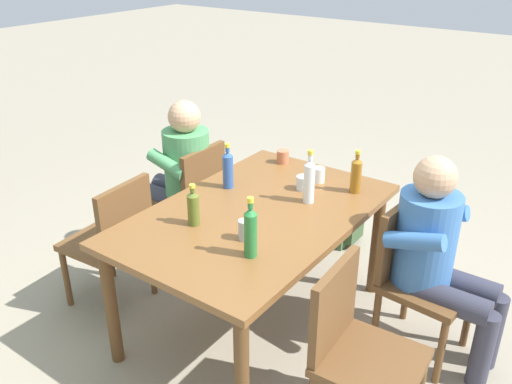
{
  "coord_description": "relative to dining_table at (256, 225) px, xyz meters",
  "views": [
    {
      "loc": [
        -2.18,
        -1.57,
        2.17
      ],
      "look_at": [
        0.0,
        0.0,
        0.89
      ],
      "focal_mm": 37.98,
      "sensor_mm": 36.0,
      "label": 1
    }
  ],
  "objects": [
    {
      "name": "dining_table",
      "position": [
        0.0,
        0.0,
        0.0
      ],
      "size": [
        1.6,
        1.04,
        0.77
      ],
      "color": "brown",
      "rests_on": "ground_plane"
    },
    {
      "name": "bottle_clear",
      "position": [
        0.27,
        -0.18,
        0.23
      ],
      "size": [
        0.06,
        0.06,
        0.32
      ],
      "color": "white",
      "rests_on": "dining_table"
    },
    {
      "name": "chair_near_right",
      "position": [
        0.37,
        -0.82,
        -0.19
      ],
      "size": [
        0.47,
        0.47,
        0.87
      ],
      "color": "brown",
      "rests_on": "ground_plane"
    },
    {
      "name": "cup_terracotta",
      "position": [
        0.68,
        0.27,
        0.13
      ],
      "size": [
        0.08,
        0.08,
        0.09
      ],
      "primitive_type": "cylinder",
      "color": "#BC6B47",
      "rests_on": "dining_table"
    },
    {
      "name": "person_in_plaid_shirt",
      "position": [
        0.36,
        -0.93,
        -0.02
      ],
      "size": [
        0.47,
        0.61,
        1.18
      ],
      "color": "#3D70B2",
      "rests_on": "ground_plane"
    },
    {
      "name": "chair_near_left",
      "position": [
        -0.36,
        -0.82,
        -0.19
      ],
      "size": [
        0.46,
        0.46,
        0.87
      ],
      "color": "brown",
      "rests_on": "ground_plane"
    },
    {
      "name": "chair_far_left",
      "position": [
        -0.35,
        0.82,
        -0.19
      ],
      "size": [
        0.47,
        0.47,
        0.87
      ],
      "color": "brown",
      "rests_on": "ground_plane"
    },
    {
      "name": "bottle_amber",
      "position": [
        0.55,
        -0.33,
        0.2
      ],
      "size": [
        0.06,
        0.06,
        0.27
      ],
      "color": "#996019",
      "rests_on": "dining_table"
    },
    {
      "name": "ground_plane",
      "position": [
        0.0,
        0.0,
        -0.68
      ],
      "size": [
        24.0,
        24.0,
        0.0
      ],
      "primitive_type": "plane",
      "color": "gray"
    },
    {
      "name": "chair_far_right",
      "position": [
        0.36,
        0.82,
        -0.19
      ],
      "size": [
        0.44,
        0.44,
        0.87
      ],
      "color": "brown",
      "rests_on": "ground_plane"
    },
    {
      "name": "person_in_white_shirt",
      "position": [
        0.36,
        0.93,
        -0.02
      ],
      "size": [
        0.47,
        0.61,
        1.18
      ],
      "color": "#4C935B",
      "rests_on": "ground_plane"
    },
    {
      "name": "bottle_olive",
      "position": [
        -0.31,
        0.18,
        0.19
      ],
      "size": [
        0.06,
        0.06,
        0.23
      ],
      "color": "#566623",
      "rests_on": "dining_table"
    },
    {
      "name": "cup_white",
      "position": [
        0.55,
        -0.09,
        0.14
      ],
      "size": [
        0.07,
        0.07,
        0.1
      ],
      "primitive_type": "cylinder",
      "color": "white",
      "rests_on": "dining_table"
    },
    {
      "name": "bottle_green",
      "position": [
        -0.39,
        -0.25,
        0.22
      ],
      "size": [
        0.06,
        0.06,
        0.31
      ],
      "color": "#287A38",
      "rests_on": "dining_table"
    },
    {
      "name": "cup_glass",
      "position": [
        0.4,
        -0.06,
        0.13
      ],
      "size": [
        0.08,
        0.08,
        0.09
      ],
      "primitive_type": "cylinder",
      "color": "silver",
      "rests_on": "dining_table"
    },
    {
      "name": "backpack_by_near_side",
      "position": [
        1.18,
        0.02,
        -0.47
      ],
      "size": [
        0.29,
        0.2,
        0.44
      ],
      "color": "#47663D",
      "rests_on": "ground_plane"
    },
    {
      "name": "cup_steel",
      "position": [
        -0.28,
        -0.13,
        0.14
      ],
      "size": [
        0.07,
        0.07,
        0.11
      ],
      "primitive_type": "cylinder",
      "color": "#B2B7BC",
      "rests_on": "dining_table"
    },
    {
      "name": "bottle_blue",
      "position": [
        0.16,
        0.32,
        0.21
      ],
      "size": [
        0.06,
        0.06,
        0.28
      ],
      "color": "#2D56A3",
      "rests_on": "dining_table"
    }
  ]
}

